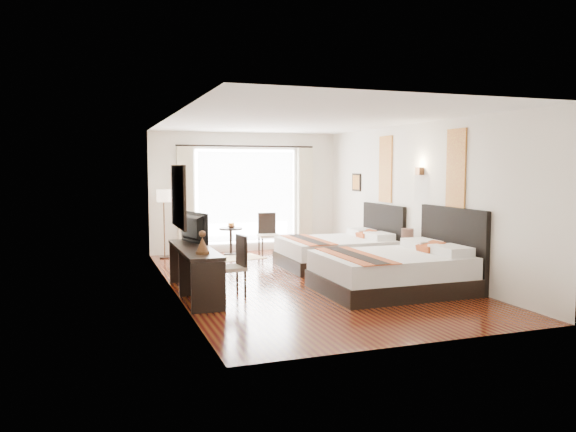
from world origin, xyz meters
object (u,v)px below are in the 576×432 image
object	(u,v)px
table_lamp	(407,235)
console_desk	(195,272)
television	(189,228)
bed_far	(340,251)
nightstand	(410,263)
side_table	(231,241)
fruit_bowl	(231,227)
bed_near	(396,270)
desk_chair	(231,278)
floor_lamp	(164,200)
vase	(415,246)
window_chair	(269,242)

from	to	relation	value
table_lamp	console_desk	distance (m)	4.06
table_lamp	television	bearing A→B (deg)	177.90
bed_far	nightstand	world-z (taller)	bed_far
bed_far	nightstand	distance (m)	1.55
nightstand	side_table	xyz separation A→B (m)	(-2.52, 3.53, 0.08)
television	table_lamp	bearing A→B (deg)	-109.13
console_desk	fruit_bowl	world-z (taller)	console_desk
bed_near	television	xyz separation A→B (m)	(-3.11, 1.29, 0.67)
bed_near	table_lamp	xyz separation A→B (m)	(0.90, 1.15, 0.40)
table_lamp	desk_chair	bearing A→B (deg)	-169.85
desk_chair	floor_lamp	size ratio (longest dim) A/B	0.63
console_desk	side_table	xyz separation A→B (m)	(1.50, 3.81, -0.07)
vase	window_chair	bearing A→B (deg)	117.13
window_chair	television	bearing A→B (deg)	-32.97
bed_far	side_table	bearing A→B (deg)	127.63
bed_far	fruit_bowl	world-z (taller)	bed_far
desk_chair	vase	bearing A→B (deg)	-178.89
side_table	fruit_bowl	size ratio (longest dim) A/B	3.19
table_lamp	console_desk	size ratio (longest dim) A/B	0.16
table_lamp	fruit_bowl	xyz separation A→B (m)	(-2.51, 3.40, -0.10)
television	window_chair	bearing A→B (deg)	-54.83
bed_far	window_chair	distance (m)	2.10
bed_near	console_desk	bearing A→B (deg)	166.63
console_desk	floor_lamp	world-z (taller)	floor_lamp
console_desk	television	xyz separation A→B (m)	(0.02, 0.55, 0.63)
floor_lamp	vase	bearing A→B (deg)	-42.43
vase	floor_lamp	distance (m)	5.48
nightstand	floor_lamp	distance (m)	5.44
bed_near	nightstand	bearing A→B (deg)	48.80
table_lamp	window_chair	xyz separation A→B (m)	(-1.72, 3.10, -0.45)
floor_lamp	fruit_bowl	bearing A→B (deg)	-0.41
side_table	console_desk	bearing A→B (deg)	-111.57
floor_lamp	window_chair	bearing A→B (deg)	-7.73
floor_lamp	nightstand	bearing A→B (deg)	-41.43
desk_chair	window_chair	distance (m)	4.13
window_chair	bed_near	bearing A→B (deg)	15.76
bed_near	television	bearing A→B (deg)	157.40
side_table	fruit_bowl	bearing A→B (deg)	-31.21
desk_chair	fruit_bowl	size ratio (longest dim) A/B	4.90
side_table	fruit_bowl	xyz separation A→B (m)	(0.01, -0.01, 0.33)
side_table	desk_chair	bearing A→B (deg)	-103.68
nightstand	television	distance (m)	4.08
nightstand	vase	distance (m)	0.36
nightstand	television	world-z (taller)	television
bed_near	television	distance (m)	3.43
vase	television	size ratio (longest dim) A/B	0.14
bed_far	nightstand	bearing A→B (deg)	-58.38
vase	console_desk	world-z (taller)	console_desk
bed_far	television	world-z (taller)	television
desk_chair	bed_near	bearing A→B (deg)	163.79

